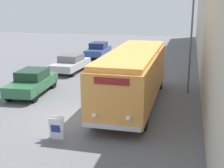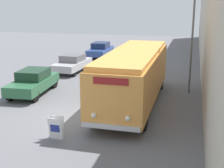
{
  "view_description": "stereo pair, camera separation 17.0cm",
  "coord_description": "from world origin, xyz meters",
  "px_view_note": "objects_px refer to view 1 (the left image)",
  "views": [
    {
      "loc": [
        4.97,
        -13.84,
        5.6
      ],
      "look_at": [
        1.42,
        0.31,
        1.76
      ],
      "focal_mm": 50.0,
      "sensor_mm": 36.0,
      "label": 1
    },
    {
      "loc": [
        5.14,
        -13.8,
        5.6
      ],
      "look_at": [
        1.42,
        0.31,
        1.76
      ],
      "focal_mm": 50.0,
      "sensor_mm": 36.0,
      "label": 2
    }
  ],
  "objects_px": {
    "vintage_bus": "(133,74)",
    "streetlamp": "(192,25)",
    "sign_board": "(57,129)",
    "parked_car_mid": "(71,63)",
    "parked_car_near": "(32,82)",
    "parked_car_far": "(98,50)"
  },
  "relations": [
    {
      "from": "parked_car_mid",
      "to": "parked_car_near",
      "type": "bearing_deg",
      "value": -87.44
    },
    {
      "from": "vintage_bus",
      "to": "parked_car_mid",
      "type": "relative_size",
      "value": 2.24
    },
    {
      "from": "vintage_bus",
      "to": "sign_board",
      "type": "height_order",
      "value": "vintage_bus"
    },
    {
      "from": "vintage_bus",
      "to": "streetlamp",
      "type": "relative_size",
      "value": 1.53
    },
    {
      "from": "sign_board",
      "to": "parked_car_mid",
      "type": "relative_size",
      "value": 0.22
    },
    {
      "from": "vintage_bus",
      "to": "parked_car_near",
      "type": "xyz_separation_m",
      "value": [
        -6.47,
        0.44,
        -0.95
      ]
    },
    {
      "from": "streetlamp",
      "to": "parked_car_near",
      "type": "bearing_deg",
      "value": -164.75
    },
    {
      "from": "vintage_bus",
      "to": "parked_car_mid",
      "type": "distance_m",
      "value": 9.64
    },
    {
      "from": "vintage_bus",
      "to": "parked_car_mid",
      "type": "bearing_deg",
      "value": 132.56
    },
    {
      "from": "parked_car_mid",
      "to": "sign_board",
      "type": "bearing_deg",
      "value": -68.88
    },
    {
      "from": "streetlamp",
      "to": "parked_car_far",
      "type": "bearing_deg",
      "value": 128.78
    },
    {
      "from": "parked_car_mid",
      "to": "parked_car_far",
      "type": "distance_m",
      "value": 7.64
    },
    {
      "from": "streetlamp",
      "to": "parked_car_near",
      "type": "relative_size",
      "value": 1.4
    },
    {
      "from": "sign_board",
      "to": "parked_car_far",
      "type": "bearing_deg",
      "value": 101.62
    },
    {
      "from": "streetlamp",
      "to": "parked_car_mid",
      "type": "height_order",
      "value": "streetlamp"
    },
    {
      "from": "sign_board",
      "to": "parked_car_far",
      "type": "height_order",
      "value": "parked_car_far"
    },
    {
      "from": "parked_car_near",
      "to": "parked_car_far",
      "type": "height_order",
      "value": "parked_car_near"
    },
    {
      "from": "parked_car_near",
      "to": "parked_car_mid",
      "type": "distance_m",
      "value": 6.63
    },
    {
      "from": "vintage_bus",
      "to": "streetlamp",
      "type": "distance_m",
      "value": 4.94
    },
    {
      "from": "vintage_bus",
      "to": "sign_board",
      "type": "relative_size",
      "value": 10.32
    },
    {
      "from": "sign_board",
      "to": "streetlamp",
      "type": "relative_size",
      "value": 0.15
    },
    {
      "from": "parked_car_far",
      "to": "streetlamp",
      "type": "bearing_deg",
      "value": -52.81
    }
  ]
}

